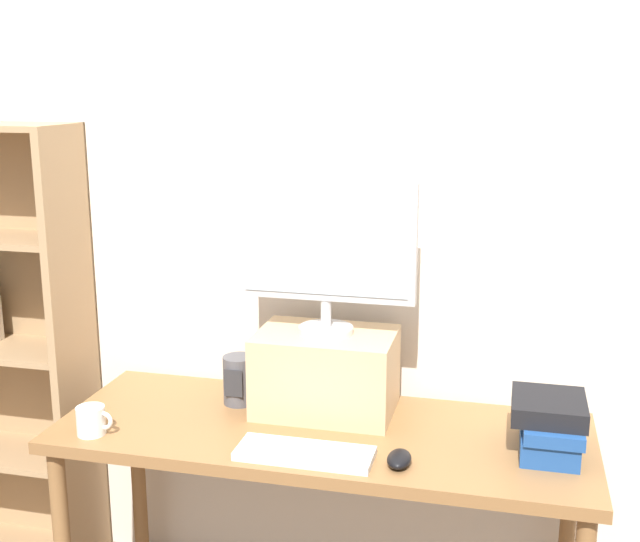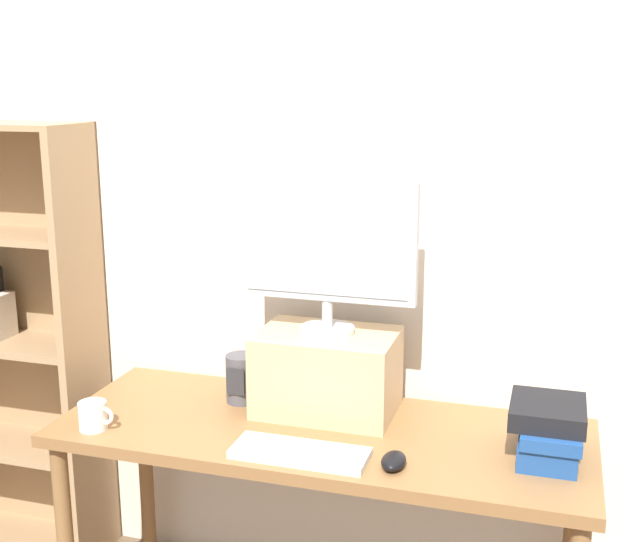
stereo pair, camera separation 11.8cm
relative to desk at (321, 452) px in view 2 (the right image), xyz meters
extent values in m
cube|color=beige|center=(0.00, 0.38, 0.66)|extent=(7.00, 0.08, 2.60)
cube|color=olive|center=(0.00, 0.00, 0.06)|extent=(1.56, 0.59, 0.04)
cylinder|color=olive|center=(-0.73, 0.25, -0.30)|extent=(0.05, 0.05, 0.68)
cylinder|color=olive|center=(0.73, 0.25, -0.30)|extent=(0.05, 0.05, 0.68)
cube|color=tan|center=(-0.91, 0.20, 0.15)|extent=(0.03, 0.28, 1.57)
cube|color=tan|center=(-1.23, 0.33, 0.15)|extent=(0.66, 0.01, 1.57)
cube|color=tan|center=(-1.23, 0.20, -0.63)|extent=(0.60, 0.27, 0.02)
cube|color=tan|center=(-1.23, 0.20, -0.23)|extent=(0.60, 0.27, 0.02)
cube|color=tan|center=(-1.23, 0.20, 0.16)|extent=(0.60, 0.27, 0.02)
cube|color=tan|center=(-0.02, 0.13, 0.20)|extent=(0.42, 0.29, 0.25)
cylinder|color=#B7B7BA|center=(-0.02, 0.13, 0.34)|extent=(0.16, 0.16, 0.02)
cylinder|color=#B7B7BA|center=(-0.02, 0.13, 0.39)|extent=(0.03, 0.03, 0.08)
cube|color=#B7B7BA|center=(-0.02, 0.13, 0.61)|extent=(0.53, 0.04, 0.36)
cube|color=silver|center=(-0.02, 0.11, 0.61)|extent=(0.49, 0.00, 0.31)
cube|color=silver|center=(0.00, -0.20, 0.09)|extent=(0.37, 0.14, 0.02)
cube|color=white|center=(0.00, -0.20, 0.10)|extent=(0.35, 0.12, 0.00)
ellipsoid|color=black|center=(0.25, -0.18, 0.10)|extent=(0.06, 0.10, 0.04)
cube|color=navy|center=(0.64, 0.00, 0.11)|extent=(0.15, 0.25, 0.07)
cube|color=navy|center=(0.65, 0.00, 0.16)|extent=(0.15, 0.27, 0.04)
cube|color=black|center=(0.63, 0.00, 0.21)|extent=(0.20, 0.21, 0.05)
cylinder|color=white|center=(-0.63, -0.20, 0.12)|extent=(0.08, 0.08, 0.08)
torus|color=white|center=(-0.59, -0.20, 0.12)|extent=(0.06, 0.01, 0.06)
cylinder|color=#4C4C51|center=(-0.30, 0.12, 0.16)|extent=(0.10, 0.10, 0.15)
cube|color=#2D2D30|center=(-0.30, 0.07, 0.16)|extent=(0.06, 0.00, 0.09)
camera|label=1|loc=(0.51, -2.12, 1.07)|focal=45.00mm
camera|label=2|loc=(0.63, -2.09, 1.07)|focal=45.00mm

